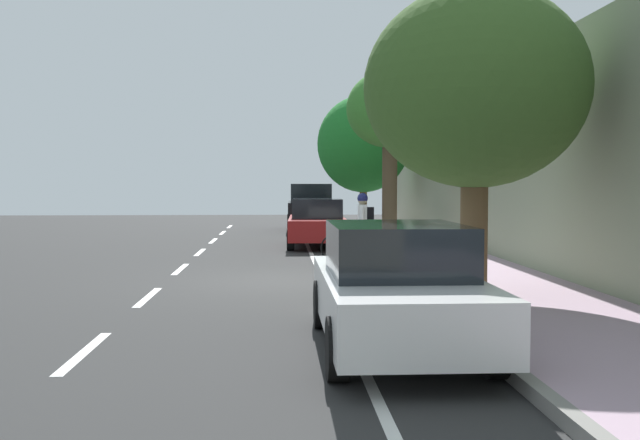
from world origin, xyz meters
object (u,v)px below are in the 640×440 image
parked_sedan_white_second (396,288)px  parked_suv_black_far (311,206)px  street_tree_near_cyclist (475,89)px  parked_sedan_red_mid (317,223)px  street_tree_far_end (363,144)px  cyclist_with_backpack (364,220)px  bicycle_at_curb (353,247)px  street_tree_mid_block (390,112)px  fire_hydrant (391,240)px

parked_sedan_white_second → parked_suv_black_far: bearing=90.2°
street_tree_near_cyclist → parked_suv_black_far: bearing=95.8°
parked_sedan_white_second → parked_sedan_red_mid: bearing=90.8°
street_tree_far_end → cyclist_with_backpack: bearing=-96.5°
bicycle_at_curb → street_tree_near_cyclist: (1.37, -6.67, 3.21)m
parked_sedan_red_mid → street_tree_near_cyclist: street_tree_near_cyclist is taller
bicycle_at_curb → street_tree_mid_block: bearing=63.7°
parked_sedan_red_mid → parked_suv_black_far: bearing=89.0°
parked_sedan_red_mid → street_tree_mid_block: (2.09, -1.54, 3.36)m
parked_sedan_white_second → cyclist_with_backpack: bearing=85.7°
parked_sedan_white_second → street_tree_near_cyclist: street_tree_near_cyclist is taller
cyclist_with_backpack → fire_hydrant: size_ratio=2.10×
fire_hydrant → cyclist_with_backpack: bearing=164.7°
bicycle_at_curb → street_tree_mid_block: 4.86m
parked_suv_black_far → street_tree_near_cyclist: street_tree_near_cyclist is taller
bicycle_at_curb → fire_hydrant: fire_hydrant is taller
street_tree_mid_block → street_tree_far_end: bearing=90.0°
parked_sedan_white_second → cyclist_with_backpack: (0.74, 9.68, 0.33)m
parked_suv_black_far → cyclist_with_backpack: 12.85m
bicycle_at_curb → parked_sedan_red_mid: bearing=99.5°
bicycle_at_curb → street_tree_mid_block: (1.37, 2.77, 3.75)m
parked_suv_black_far → street_tree_near_cyclist: size_ratio=0.92×
bicycle_at_curb → parked_sedan_white_second: bearing=-92.9°
cyclist_with_backpack → parked_sedan_white_second: bearing=-94.3°
parked_sedan_white_second → street_tree_near_cyclist: size_ratio=0.86×
bicycle_at_curb → parked_suv_black_far: bearing=92.7°
cyclist_with_backpack → street_tree_mid_block: (1.15, 3.22, 3.03)m
parked_sedan_white_second → cyclist_with_backpack: 9.71m
parked_sedan_red_mid → bicycle_at_curb: 4.38m
parked_sedan_white_second → parked_suv_black_far: parked_suv_black_far is taller
cyclist_with_backpack → street_tree_far_end: 10.41m
cyclist_with_backpack → parked_sedan_red_mid: bearing=101.2°
bicycle_at_curb → street_tree_far_end: bearing=81.9°
street_tree_near_cyclist → parked_sedan_red_mid: bearing=100.8°
cyclist_with_backpack → street_tree_near_cyclist: street_tree_near_cyclist is taller
parked_suv_black_far → street_tree_near_cyclist: bearing=-84.2°
parked_sedan_red_mid → bicycle_at_curb: bearing=-80.5°
parked_sedan_red_mid → street_tree_far_end: bearing=68.5°
street_tree_near_cyclist → street_tree_far_end: size_ratio=0.97×
parked_sedan_red_mid → street_tree_mid_block: street_tree_mid_block is taller
bicycle_at_curb → street_tree_far_end: 10.20m
street_tree_mid_block → fire_hydrant: bearing=-98.0°
bicycle_at_curb → cyclist_with_backpack: bearing=-63.9°
fire_hydrant → street_tree_near_cyclist: bearing=-85.5°
parked_suv_black_far → parked_sedan_red_mid: bearing=-91.0°
parked_sedan_white_second → street_tree_far_end: (1.88, 19.73, 2.79)m
cyclist_with_backpack → bicycle_at_curb: bearing=116.1°
street_tree_far_end → parked_sedan_white_second: bearing=-95.5°
cyclist_with_backpack → street_tree_far_end: (1.15, 10.05, 2.45)m
parked_sedan_white_second → parked_sedan_red_mid: size_ratio=0.99×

